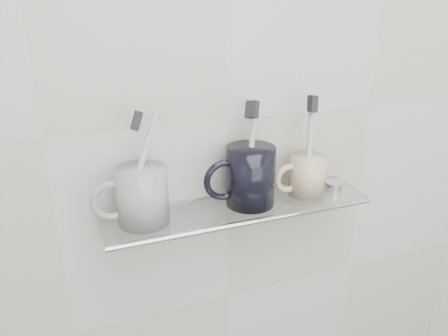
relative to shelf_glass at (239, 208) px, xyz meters
name	(u,v)px	position (x,y,z in m)	size (l,w,h in m)	color
wall_back	(227,120)	(0.00, 0.06, 0.15)	(2.50, 2.50, 0.00)	beige
shelf_glass	(239,208)	(0.00, 0.00, 0.00)	(0.50, 0.12, 0.01)	silver
shelf_rail	(251,222)	(0.00, -0.06, 0.00)	(0.01, 0.01, 0.50)	silver
bracket_left	(122,221)	(-0.21, 0.05, -0.01)	(0.02, 0.02, 0.03)	silver
bracket_right	(322,187)	(0.21, 0.05, -0.01)	(0.02, 0.02, 0.03)	silver
mug_left	(142,196)	(-0.18, 0.00, 0.05)	(0.09, 0.09, 0.10)	white
mug_left_handle	(112,200)	(-0.23, 0.00, 0.05)	(0.07, 0.07, 0.01)	white
toothbrush_left	(140,168)	(-0.18, 0.00, 0.10)	(0.01, 0.01, 0.19)	silver
bristles_left	(137,121)	(-0.18, 0.00, 0.19)	(0.01, 0.02, 0.03)	#202328
mug_center	(250,176)	(0.02, 0.00, 0.06)	(0.09, 0.09, 0.11)	black
mug_center_handle	(224,180)	(-0.03, 0.00, 0.06)	(0.08, 0.08, 0.01)	black
toothbrush_center	(251,153)	(0.02, 0.00, 0.10)	(0.01, 0.01, 0.19)	#B1B1B1
bristles_center	(252,110)	(0.02, 0.00, 0.19)	(0.01, 0.02, 0.03)	#202328
mug_right	(307,175)	(0.14, 0.00, 0.04)	(0.07, 0.07, 0.08)	beige
mug_right_handle	(288,178)	(0.10, 0.00, 0.04)	(0.06, 0.06, 0.01)	beige
toothbrush_right	(309,145)	(0.14, 0.00, 0.10)	(0.01, 0.01, 0.19)	silver
bristles_right	(313,104)	(0.14, 0.00, 0.19)	(0.01, 0.02, 0.03)	#202328
chrome_cap	(334,185)	(0.21, 0.00, 0.01)	(0.04, 0.04, 0.01)	silver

